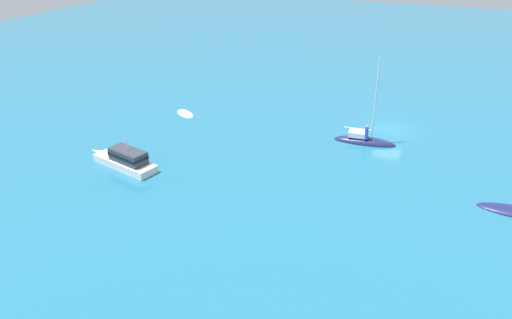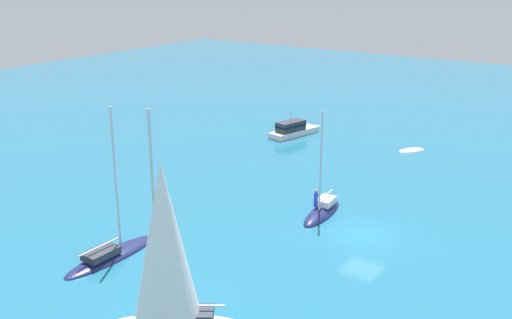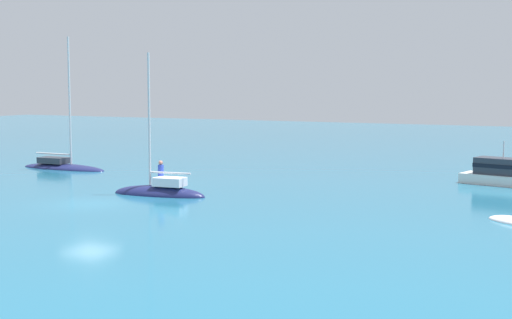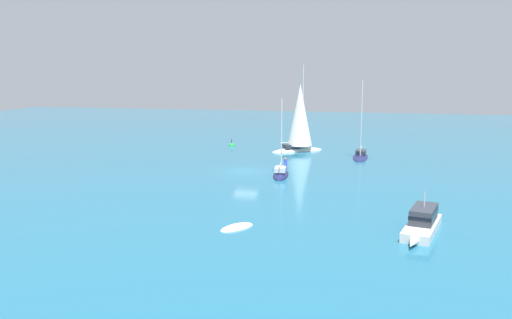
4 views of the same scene
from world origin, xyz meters
TOP-DOWN VIEW (x-y plane):
  - ground_plane at (0.00, 0.00)m, footprint 160.00×160.00m
  - sailboat at (4.06, -1.58)m, footprint 2.08×5.62m
  - launch at (16.64, -18.27)m, footprint 3.07×7.37m
  - dinghy at (4.32, -20.12)m, footprint 2.56×3.00m

SIDE VIEW (x-z plane):
  - ground_plane at x=0.00m, z-range 0.00..0.00m
  - dinghy at x=4.32m, z-range -0.24..0.24m
  - sailboat at x=4.06m, z-range -4.03..4.29m
  - launch at x=16.64m, z-range -0.65..2.01m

